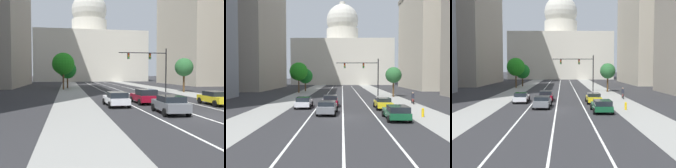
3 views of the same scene
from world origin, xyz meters
The scene contains 19 objects.
ground_plane centered at (0.00, 40.00, 0.00)m, with size 400.00×400.00×0.00m, color #2B2B2D.
sidewalk_left centered at (-8.80, 35.00, 0.01)m, with size 4.35×130.00×0.01m, color gray.
sidewalk_right centered at (8.80, 35.00, 0.01)m, with size 4.35×130.00×0.01m, color gray.
lane_stripe_left centered at (-3.31, 25.00, 0.01)m, with size 0.16×90.00×0.01m, color white.
lane_stripe_center centered at (0.00, 25.00, 0.01)m, with size 0.16×90.00×0.01m, color white.
lane_stripe_right centered at (3.31, 25.00, 0.01)m, with size 0.16×90.00×0.01m, color white.
office_tower_far_right centered at (27.50, 50.28, 15.04)m, with size 15.57×27.08×30.01m.
capitol_building centered at (0.00, 90.51, 12.49)m, with size 42.61×29.14×37.99m.
car_white centered at (-4.97, 6.69, 0.73)m, with size 2.11×4.41×1.40m.
car_gray centered at (-1.66, 1.63, 0.76)m, with size 2.18×4.21×1.43m.
car_crimson centered at (-1.65, 8.20, 0.79)m, with size 2.18×4.17×1.53m.
car_green centered at (4.97, -1.57, 0.75)m, with size 2.14×4.38×1.42m.
car_yellow centered at (4.97, 5.94, 0.73)m, with size 2.06×4.12×1.37m.
traffic_signal_mast centered at (4.42, 23.50, 5.10)m, with size 8.26×0.39×7.31m.
fire_hydrant centered at (7.97, 0.12, 0.46)m, with size 0.26×0.35×0.91m.
cyclist centered at (10.12, 11.03, 0.85)m, with size 0.38×1.70×1.72m.
street_tree_near_left centered at (-10.23, 32.58, 4.97)m, with size 4.26×4.26×7.12m.
street_tree_mid_left centered at (-9.43, 37.48, 3.87)m, with size 3.75×3.75×5.76m.
street_tree_near_right centered at (9.70, 22.51, 4.14)m, with size 3.06×3.06×5.70m.
Camera 3 is at (0.73, -29.88, 4.86)m, focal length 42.49 mm.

